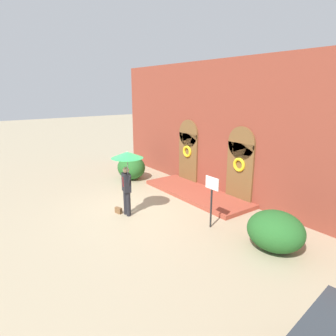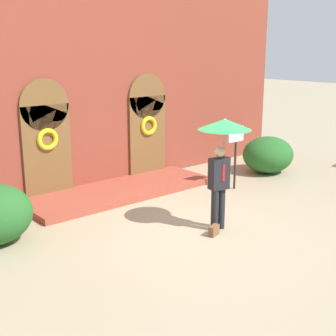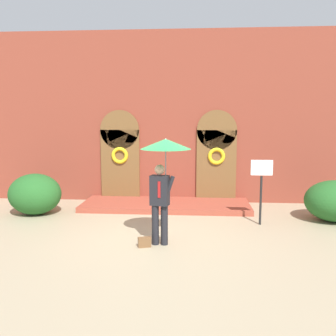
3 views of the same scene
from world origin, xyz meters
The scene contains 7 objects.
ground_plane centered at (0.00, 0.00, 0.00)m, with size 80.00×80.00×0.00m, color tan.
building_facade centered at (0.00, 4.15, 2.68)m, with size 14.00×2.30×5.60m.
person_with_umbrella centered at (0.25, -0.36, 1.91)m, with size 1.10×1.10×2.36m.
handbag centered at (-0.17, -0.56, 0.11)m, with size 0.28×0.12×0.22m, color brown.
sign_post centered at (2.64, 1.39, 1.16)m, with size 0.56×0.06×1.72m.
shrub_left centered at (-3.74, 1.98, 0.60)m, with size 1.52×1.34×1.19m, color #235B23.
shrub_right centered at (4.73, 1.88, 0.56)m, with size 1.63×1.48×1.12m, color #235B23.
Camera 3 is at (0.94, -8.37, 2.84)m, focal length 40.00 mm.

